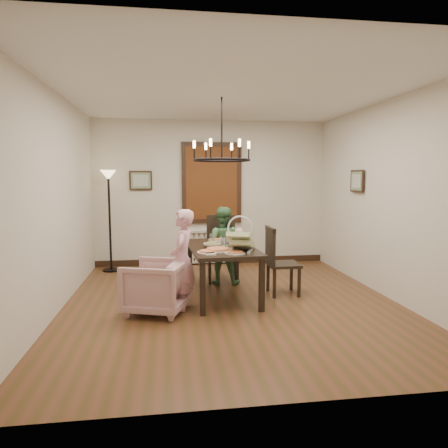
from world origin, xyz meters
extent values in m
cube|color=brown|center=(0.00, 0.00, 0.00)|extent=(4.50, 5.00, 0.01)
cube|color=white|center=(0.00, 0.00, 2.80)|extent=(4.50, 5.00, 0.01)
cube|color=beige|center=(0.00, 2.50, 1.40)|extent=(4.50, 0.01, 2.80)
cube|color=beige|center=(-2.25, 0.00, 1.40)|extent=(0.01, 5.00, 2.80)
cube|color=beige|center=(2.25, 0.00, 1.40)|extent=(0.01, 5.00, 2.80)
cube|color=black|center=(-0.10, 0.28, 0.71)|extent=(0.97, 1.61, 0.05)
cube|color=black|center=(-0.44, -0.46, 0.34)|extent=(0.07, 0.07, 0.68)
cube|color=black|center=(-0.52, 0.98, 0.34)|extent=(0.07, 0.07, 0.68)
cube|color=black|center=(0.32, -0.42, 0.34)|extent=(0.07, 0.07, 0.68)
cube|color=black|center=(0.24, 1.02, 0.34)|extent=(0.07, 0.07, 0.68)
imported|color=#D2A0A1|center=(-1.02, -0.25, 0.33)|extent=(0.93, 0.91, 0.67)
imported|color=#E7A3B5|center=(-0.67, -0.17, 0.54)|extent=(0.33, 0.44, 1.08)
imported|color=#4B7F4E|center=(0.01, 1.02, 0.52)|extent=(0.59, 0.52, 1.03)
imported|color=white|center=(-0.25, 0.22, 0.77)|extent=(0.28, 0.28, 0.07)
cylinder|color=tan|center=(-0.19, -0.06, 0.75)|extent=(0.35, 0.35, 0.04)
cylinder|color=silver|center=(-0.08, 0.23, 0.81)|extent=(0.07, 0.07, 0.14)
cube|color=brown|center=(0.00, 2.46, 1.60)|extent=(1.00, 0.03, 1.40)
cube|color=black|center=(-1.35, 2.47, 1.65)|extent=(0.42, 0.03, 0.36)
cube|color=black|center=(2.21, 0.90, 1.65)|extent=(0.03, 0.42, 0.36)
torus|color=black|center=(-0.10, 0.28, 1.95)|extent=(0.80, 0.80, 0.04)
camera|label=1|loc=(-0.84, -5.26, 1.72)|focal=32.00mm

